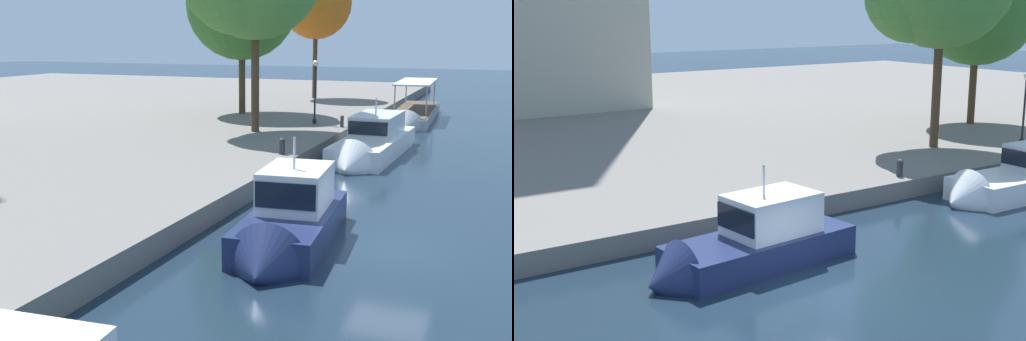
{
  "view_description": "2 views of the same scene",
  "coord_description": "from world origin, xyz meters",
  "views": [
    {
      "loc": [
        -19.65,
        -3.32,
        6.57
      ],
      "look_at": [
        -0.46,
        4.32,
        2.25
      ],
      "focal_mm": 45.91,
      "sensor_mm": 36.0,
      "label": 1
    },
    {
      "loc": [
        -12.57,
        -15.38,
        8.34
      ],
      "look_at": [
        2.33,
        6.57,
        2.18
      ],
      "focal_mm": 49.1,
      "sensor_mm": 36.0,
      "label": 2
    }
  ],
  "objects": [
    {
      "name": "ground_plane",
      "position": [
        0.0,
        0.0,
        0.0
      ],
      "size": [
        220.0,
        220.0,
        0.0
      ],
      "primitive_type": "plane",
      "color": "#192838"
    },
    {
      "name": "dock_promenade",
      "position": [
        0.0,
        33.73,
        0.42
      ],
      "size": [
        120.0,
        55.0,
        0.84
      ],
      "primitive_type": "cube",
      "color": "slate",
      "rests_on": "ground_plane"
    },
    {
      "name": "motor_yacht_2",
      "position": [
        -1.0,
        3.02,
        0.61
      ],
      "size": [
        7.71,
        3.15,
        4.29
      ],
      "rotation": [
        0.0,
        0.0,
        3.23
      ],
      "color": "navy",
      "rests_on": "ground_plane"
    },
    {
      "name": "mooring_bollard_1",
      "position": [
        9.85,
        7.07,
        1.27
      ],
      "size": [
        0.32,
        0.32,
        0.8
      ],
      "color": "#2D2D33",
      "rests_on": "dock_promenade"
    },
    {
      "name": "lamp_post",
      "position": [
        21.06,
        8.8,
        3.23
      ],
      "size": [
        0.37,
        0.37,
        4.07
      ],
      "color": "black",
      "rests_on": "dock_promenade"
    }
  ]
}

